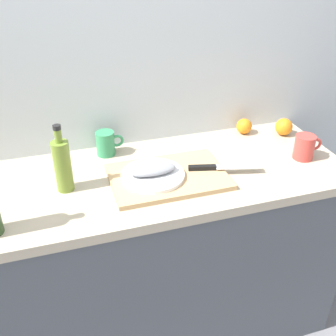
% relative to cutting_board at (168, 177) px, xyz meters
% --- Properties ---
extents(ground_plane, '(12.00, 12.00, 0.00)m').
position_rel_cutting_board_xyz_m(ground_plane, '(-0.25, 0.05, -0.91)').
color(ground_plane, slate).
extents(back_wall, '(3.20, 0.05, 2.50)m').
position_rel_cutting_board_xyz_m(back_wall, '(-0.25, 0.37, 0.34)').
color(back_wall, silver).
rests_on(back_wall, ground_plane).
extents(kitchen_counter, '(2.00, 0.60, 0.90)m').
position_rel_cutting_board_xyz_m(kitchen_counter, '(-0.25, 0.05, -0.46)').
color(kitchen_counter, '#4C5159').
rests_on(kitchen_counter, ground_plane).
extents(cutting_board, '(0.45, 0.31, 0.02)m').
position_rel_cutting_board_xyz_m(cutting_board, '(0.00, 0.00, 0.00)').
color(cutting_board, tan).
rests_on(cutting_board, kitchen_counter).
extents(white_plate, '(0.25, 0.25, 0.01)m').
position_rel_cutting_board_xyz_m(white_plate, '(-0.06, 0.00, 0.02)').
color(white_plate, white).
rests_on(white_plate, cutting_board).
extents(fish_fillet, '(0.18, 0.08, 0.04)m').
position_rel_cutting_board_xyz_m(fish_fillet, '(-0.06, 0.00, 0.04)').
color(fish_fillet, gray).
rests_on(fish_fillet, white_plate).
extents(chef_knife, '(0.29, 0.10, 0.02)m').
position_rel_cutting_board_xyz_m(chef_knife, '(0.19, -0.02, 0.02)').
color(chef_knife, silver).
rests_on(chef_knife, cutting_board).
extents(olive_oil_bottle, '(0.06, 0.06, 0.27)m').
position_rel_cutting_board_xyz_m(olive_oil_bottle, '(-0.39, 0.05, 0.10)').
color(olive_oil_bottle, olive).
rests_on(olive_oil_bottle, kitchen_counter).
extents(coffee_mug_0, '(0.12, 0.08, 0.11)m').
position_rel_cutting_board_xyz_m(coffee_mug_0, '(0.60, -0.01, 0.04)').
color(coffee_mug_0, '#CC3F38').
rests_on(coffee_mug_0, kitchen_counter).
extents(coffee_mug_1, '(0.12, 0.08, 0.11)m').
position_rel_cutting_board_xyz_m(coffee_mug_1, '(-0.19, 0.27, 0.04)').
color(coffee_mug_1, '#338C59').
rests_on(coffee_mug_1, kitchen_counter).
extents(orange_0, '(0.07, 0.07, 0.07)m').
position_rel_cutting_board_xyz_m(orange_0, '(0.47, 0.28, 0.03)').
color(orange_0, orange).
rests_on(orange_0, kitchen_counter).
extents(orange_1, '(0.08, 0.08, 0.08)m').
position_rel_cutting_board_xyz_m(orange_1, '(0.64, 0.21, 0.03)').
color(orange_1, orange).
rests_on(orange_1, kitchen_counter).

